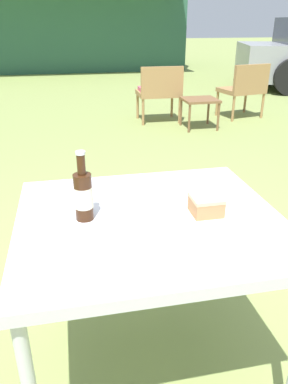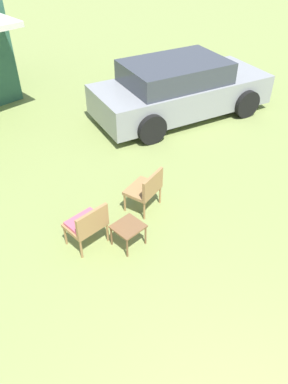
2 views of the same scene
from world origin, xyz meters
The scene contains 4 objects.
parked_car centered at (5.43, 5.95, 0.67)m, with size 4.63×2.87×1.36m.
wicker_chair_cushioned centered at (1.01, 3.97, 0.44)m, with size 0.57×0.46×0.76m.
wicker_chair_plain centered at (2.26, 3.95, 0.44)m, with size 0.65×0.57×0.76m.
garden_side_table centered at (1.45, 3.53, 0.33)m, with size 0.44×0.41×0.39m.
Camera 2 is at (-1.31, 0.42, 4.30)m, focal length 35.00 mm.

